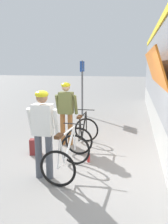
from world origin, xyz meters
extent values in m
plane|color=gray|center=(0.00, 0.00, 0.00)|extent=(80.00, 80.00, 0.00)
cube|color=orange|center=(1.54, 2.33, 1.80)|extent=(0.60, 4.66, 1.62)
cylinder|color=#4C515B|center=(-0.90, -0.59, 0.45)|extent=(0.14, 0.14, 0.90)
cylinder|color=#4C515B|center=(-0.68, -0.59, 0.45)|extent=(0.14, 0.14, 0.90)
cube|color=white|center=(-0.79, -0.59, 1.20)|extent=(0.39, 0.25, 0.60)
cylinder|color=white|center=(-1.05, -0.56, 1.15)|extent=(0.10, 0.26, 0.56)
cylinder|color=white|center=(-0.53, -0.54, 1.15)|extent=(0.10, 0.26, 0.56)
sphere|color=#9E7051|center=(-0.79, -0.59, 1.63)|extent=(0.22, 0.22, 0.22)
ellipsoid|color=yellow|center=(-0.79, -0.59, 1.69)|extent=(0.26, 0.28, 0.14)
cylinder|color=#935B2D|center=(-1.03, 1.40, 0.45)|extent=(0.14, 0.14, 0.90)
cylinder|color=#935B2D|center=(-0.81, 1.40, 0.45)|extent=(0.14, 0.14, 0.90)
cube|color=olive|center=(-0.92, 1.40, 1.20)|extent=(0.38, 0.25, 0.60)
cylinder|color=olive|center=(-1.18, 1.44, 1.15)|extent=(0.09, 0.26, 0.56)
cylinder|color=olive|center=(-0.66, 1.44, 1.15)|extent=(0.09, 0.26, 0.56)
sphere|color=tan|center=(-0.92, 1.40, 1.63)|extent=(0.22, 0.22, 0.22)
ellipsoid|color=yellow|center=(-0.92, 1.40, 1.69)|extent=(0.26, 0.28, 0.14)
torus|color=black|center=(-0.35, 0.16, 0.36)|extent=(0.71, 0.09, 0.71)
torus|color=black|center=(-0.41, -0.86, 0.36)|extent=(0.71, 0.09, 0.71)
cylinder|color=white|center=(-0.37, -0.20, 0.60)|extent=(0.08, 0.65, 0.63)
cylinder|color=white|center=(-0.38, -0.32, 0.91)|extent=(0.09, 0.85, 0.04)
cylinder|color=white|center=(-0.40, -0.62, 0.60)|extent=(0.06, 0.28, 0.62)
cylinder|color=white|center=(-0.40, -0.68, 0.33)|extent=(0.05, 0.36, 0.08)
cylinder|color=white|center=(-0.41, -0.80, 0.63)|extent=(0.03, 0.14, 0.56)
cylinder|color=white|center=(-0.35, 0.13, 0.63)|extent=(0.04, 0.08, 0.55)
cylinder|color=black|center=(-0.35, 0.11, 0.97)|extent=(0.48, 0.05, 0.02)
cube|color=#4C2D19|center=(-0.40, -0.77, 0.96)|extent=(0.11, 0.25, 0.06)
torus|color=black|center=(-0.42, 1.78, 0.36)|extent=(0.71, 0.06, 0.71)
torus|color=black|center=(-0.40, 0.76, 0.36)|extent=(0.71, 0.06, 0.71)
cylinder|color=black|center=(-0.42, 1.42, 0.60)|extent=(0.05, 0.64, 0.63)
cylinder|color=black|center=(-0.41, 1.30, 0.91)|extent=(0.05, 0.85, 0.04)
cylinder|color=black|center=(-0.41, 1.00, 0.60)|extent=(0.04, 0.27, 0.62)
cylinder|color=black|center=(-0.41, 0.94, 0.33)|extent=(0.03, 0.36, 0.08)
cylinder|color=black|center=(-0.41, 0.82, 0.63)|extent=(0.03, 0.14, 0.56)
cylinder|color=black|center=(-0.42, 1.75, 0.63)|extent=(0.03, 0.08, 0.55)
cylinder|color=black|center=(-0.42, 1.73, 0.97)|extent=(0.48, 0.03, 0.02)
cube|color=#4C2D19|center=(-0.41, 0.85, 0.96)|extent=(0.10, 0.24, 0.06)
cube|color=maroon|center=(-1.47, 0.52, 0.20)|extent=(0.31, 0.24, 0.40)
cylinder|color=red|center=(-0.07, 0.35, 0.09)|extent=(0.07, 0.07, 0.19)
cylinder|color=#595B60|center=(-1.35, 5.29, 1.20)|extent=(0.08, 0.08, 2.40)
cube|color=#193F99|center=(-1.35, 5.29, 2.15)|extent=(0.04, 0.70, 0.44)
camera|label=1|loc=(0.91, -4.64, 2.24)|focal=37.23mm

